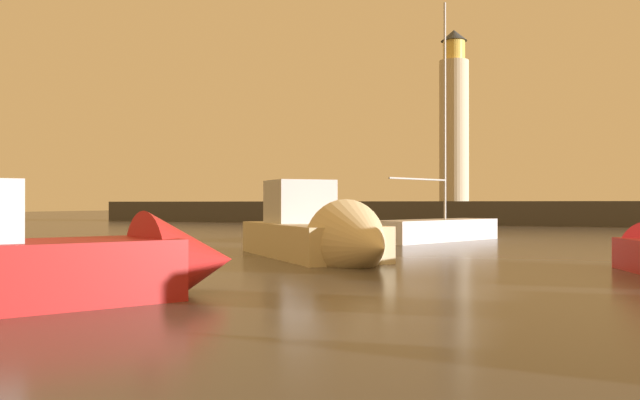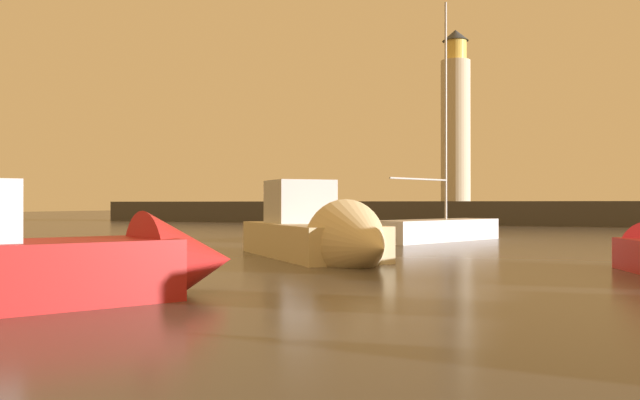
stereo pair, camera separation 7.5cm
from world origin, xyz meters
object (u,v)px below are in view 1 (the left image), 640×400
Objects in this scene: motorboat_0 at (37,264)px; lighthouse at (454,120)px; motorboat_2 at (327,236)px; sailboat_moored at (436,229)px.

lighthouse is at bearing 92.43° from motorboat_0.
motorboat_2 is (3.44, -39.46, -8.55)m from lighthouse.
sailboat_moored is (4.29, -26.95, -8.76)m from lighthouse.
lighthouse is 28.66m from sailboat_moored.
motorboat_0 is (2.14, -50.47, -8.58)m from lighthouse.
sailboat_moored is (0.85, 12.51, -0.20)m from motorboat_2.
lighthouse reaches higher than motorboat_0.
motorboat_2 is at bearing -93.88° from sailboat_moored.
motorboat_0 is 0.71× the size of sailboat_moored.
sailboat_moored reaches higher than motorboat_0.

